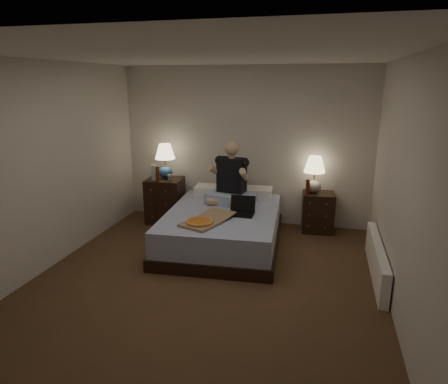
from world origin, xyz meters
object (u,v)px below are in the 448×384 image
(lamp_left, at_px, (165,161))
(person, at_px, (230,172))
(beer_bottle_right, at_px, (308,187))
(nightstand_left, at_px, (165,200))
(lamp_right, at_px, (314,175))
(radiator, at_px, (377,260))
(pizza_box, at_px, (199,222))
(water_bottle, at_px, (154,173))
(laptop, at_px, (241,207))
(beer_bottle_left, at_px, (158,174))
(soda_can, at_px, (170,178))
(nightstand_right, at_px, (318,212))
(bed, at_px, (223,228))

(lamp_left, relative_size, person, 0.60)
(person, bearing_deg, lamp_left, 173.49)
(beer_bottle_right, bearing_deg, person, -160.79)
(nightstand_left, distance_m, lamp_right, 2.42)
(beer_bottle_right, xyz_separation_m, radiator, (0.90, -1.25, -0.52))
(lamp_left, relative_size, pizza_box, 0.74)
(water_bottle, bearing_deg, lamp_left, 55.11)
(nightstand_left, bearing_deg, water_bottle, -140.35)
(water_bottle, xyz_separation_m, laptop, (1.57, -0.70, -0.23))
(nightstand_left, distance_m, beer_bottle_left, 0.50)
(beer_bottle_right, height_order, pizza_box, beer_bottle_right)
(lamp_right, height_order, soda_can, lamp_right)
(person, xyz_separation_m, pizza_box, (-0.15, -1.04, -0.43))
(nightstand_right, bearing_deg, pizza_box, -138.15)
(person, bearing_deg, bed, -80.02)
(bed, relative_size, laptop, 5.91)
(nightstand_right, xyz_separation_m, water_bottle, (-2.57, -0.31, 0.55))
(beer_bottle_left, relative_size, beer_bottle_right, 1.00)
(nightstand_left, relative_size, beer_bottle_left, 3.16)
(pizza_box, bearing_deg, beer_bottle_right, 68.52)
(water_bottle, xyz_separation_m, person, (1.30, -0.19, 0.11))
(soda_can, bearing_deg, lamp_left, 128.86)
(beer_bottle_right, relative_size, person, 0.25)
(soda_can, relative_size, person, 0.11)
(nightstand_right, relative_size, radiator, 0.38)
(bed, bearing_deg, water_bottle, 151.07)
(pizza_box, bearing_deg, person, 101.70)
(lamp_right, bearing_deg, soda_can, -172.90)
(laptop, bearing_deg, water_bottle, 155.90)
(pizza_box, bearing_deg, beer_bottle_left, 151.50)
(beer_bottle_left, relative_size, person, 0.25)
(nightstand_left, xyz_separation_m, beer_bottle_left, (-0.05, -0.14, 0.48))
(laptop, bearing_deg, lamp_left, 148.33)
(beer_bottle_left, relative_size, pizza_box, 0.30)
(water_bottle, xyz_separation_m, beer_bottle_right, (2.40, 0.19, -0.13))
(person, bearing_deg, beer_bottle_left, -176.67)
(lamp_left, bearing_deg, bed, -34.33)
(bed, distance_m, lamp_left, 1.60)
(nightstand_right, distance_m, person, 1.52)
(bed, height_order, radiator, bed)
(nightstand_right, height_order, lamp_left, lamp_left)
(lamp_right, height_order, beer_bottle_left, lamp_right)
(laptop, bearing_deg, bed, 161.55)
(person, relative_size, laptop, 2.74)
(bed, distance_m, beer_bottle_right, 1.45)
(lamp_left, height_order, person, person)
(lamp_right, xyz_separation_m, radiator, (0.81, -1.36, -0.69))
(nightstand_right, relative_size, soda_can, 6.09)
(bed, bearing_deg, beer_bottle_left, 150.39)
(person, distance_m, pizza_box, 1.13)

